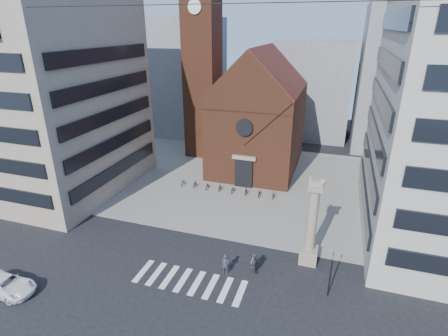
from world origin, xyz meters
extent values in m
plane|color=black|center=(0.00, 0.00, 0.00)|extent=(120.00, 120.00, 0.00)
cube|color=gray|center=(0.00, 19.00, 0.03)|extent=(46.00, 30.00, 0.05)
cube|color=brown|center=(0.00, 25.00, 6.00)|extent=(12.00, 16.00, 12.00)
cube|color=#5C221D|center=(0.00, 25.40, 12.00)|extent=(12.00, 15.40, 12.00)
cube|color=brown|center=(0.00, 17.05, 12.00)|extent=(11.76, 0.50, 11.76)
cylinder|color=black|center=(0.00, 16.60, 8.50)|extent=(2.20, 0.30, 2.20)
cube|color=black|center=(0.00, 16.85, 2.00)|extent=(2.40, 0.30, 4.00)
cube|color=gray|center=(0.00, 16.80, 4.30)|extent=(3.20, 0.40, 0.50)
cube|color=brown|center=(-10.00, 28.00, 15.00)|extent=(5.00, 5.00, 30.00)
cylinder|color=white|center=(-10.00, 25.40, 23.00)|extent=(2.00, 0.20, 2.00)
cube|color=gray|center=(-24.00, 10.00, 13.00)|extent=(18.00, 20.00, 26.00)
cube|color=gray|center=(-20.00, 40.00, 11.00)|extent=(16.00, 14.00, 22.00)
cube|color=gray|center=(6.00, 45.00, 9.00)|extent=(14.00, 12.00, 18.00)
cube|color=gray|center=(22.00, 42.00, 12.00)|extent=(16.00, 14.00, 24.00)
cube|color=gray|center=(10.00, 3.00, 0.75)|extent=(1.60, 1.60, 1.50)
cylinder|color=gray|center=(10.00, 3.00, 4.50)|extent=(0.90, 0.90, 6.00)
cube|color=gray|center=(10.00, 3.00, 7.70)|extent=(1.30, 1.30, 0.40)
cube|color=gray|center=(10.00, 3.00, 8.10)|extent=(1.20, 0.50, 0.55)
sphere|color=gray|center=(10.55, 3.00, 8.35)|extent=(0.56, 0.56, 0.56)
cube|color=gray|center=(9.50, 3.00, 8.50)|extent=(0.25, 0.15, 0.35)
cylinder|color=black|center=(12.00, -1.00, 1.75)|extent=(0.12, 0.12, 3.50)
imported|color=black|center=(12.00, -1.00, 3.90)|extent=(0.13, 0.16, 0.80)
imported|color=white|center=(-13.40, -8.86, 0.71)|extent=(5.16, 2.50, 1.42)
imported|color=#312E40|center=(3.14, -1.01, 0.96)|extent=(0.74, 0.51, 1.93)
imported|color=#63534F|center=(5.50, 0.27, 0.83)|extent=(1.02, 1.00, 1.65)
imported|color=#27262E|center=(5.70, -0.09, 0.89)|extent=(0.49, 1.07, 1.78)
imported|color=black|center=(-8.10, 14.76, 0.46)|extent=(0.69, 1.59, 0.81)
imported|color=black|center=(-6.30, 14.76, 0.50)|extent=(0.57, 1.54, 0.90)
imported|color=black|center=(-4.51, 14.76, 0.46)|extent=(0.69, 1.59, 0.81)
imported|color=black|center=(-2.71, 14.76, 0.50)|extent=(0.57, 1.54, 0.90)
imported|color=black|center=(-0.91, 14.76, 0.46)|extent=(0.69, 1.59, 0.81)
imported|color=black|center=(0.89, 14.76, 0.50)|extent=(0.57, 1.54, 0.90)
imported|color=black|center=(2.69, 14.76, 0.46)|extent=(0.69, 1.59, 0.81)
imported|color=black|center=(4.48, 14.76, 0.50)|extent=(0.57, 1.54, 0.90)
camera|label=1|loc=(10.89, -25.12, 20.63)|focal=28.00mm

